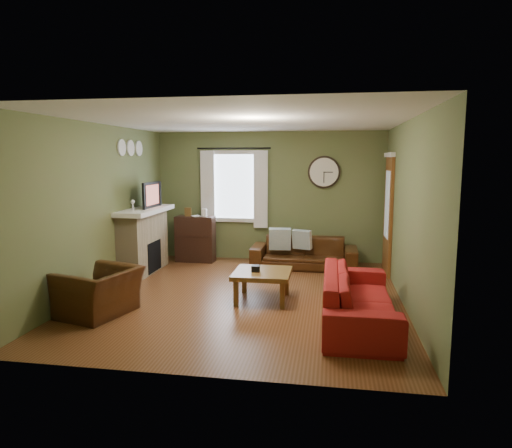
% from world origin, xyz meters
% --- Properties ---
extents(floor, '(4.60, 5.20, 0.00)m').
position_xyz_m(floor, '(0.00, 0.00, 0.00)').
color(floor, brown).
rests_on(floor, ground).
extents(ceiling, '(4.60, 5.20, 0.00)m').
position_xyz_m(ceiling, '(0.00, 0.00, 2.60)').
color(ceiling, white).
rests_on(ceiling, ground).
extents(wall_left, '(0.00, 5.20, 2.60)m').
position_xyz_m(wall_left, '(-2.30, 0.00, 1.30)').
color(wall_left, '#5E6A3E').
rests_on(wall_left, ground).
extents(wall_right, '(0.00, 5.20, 2.60)m').
position_xyz_m(wall_right, '(2.30, 0.00, 1.30)').
color(wall_right, '#5E6A3E').
rests_on(wall_right, ground).
extents(wall_back, '(4.60, 0.00, 2.60)m').
position_xyz_m(wall_back, '(0.00, 2.60, 1.30)').
color(wall_back, '#5E6A3E').
rests_on(wall_back, ground).
extents(wall_front, '(4.60, 0.00, 2.60)m').
position_xyz_m(wall_front, '(0.00, -2.60, 1.30)').
color(wall_front, '#5E6A3E').
rests_on(wall_front, ground).
extents(fireplace, '(0.40, 1.40, 1.10)m').
position_xyz_m(fireplace, '(-2.10, 1.15, 0.55)').
color(fireplace, tan).
rests_on(fireplace, floor).
extents(firebox, '(0.04, 0.60, 0.55)m').
position_xyz_m(firebox, '(-1.91, 1.15, 0.30)').
color(firebox, black).
rests_on(firebox, fireplace).
extents(mantel, '(0.58, 1.60, 0.08)m').
position_xyz_m(mantel, '(-2.07, 1.15, 1.14)').
color(mantel, white).
rests_on(mantel, fireplace).
extents(tv, '(0.08, 0.60, 0.35)m').
position_xyz_m(tv, '(-2.05, 1.30, 1.35)').
color(tv, black).
rests_on(tv, mantel).
extents(tv_screen, '(0.02, 0.62, 0.36)m').
position_xyz_m(tv_screen, '(-1.97, 1.30, 1.41)').
color(tv_screen, '#994C3F').
rests_on(tv_screen, mantel).
extents(medallion_left, '(0.28, 0.28, 0.03)m').
position_xyz_m(medallion_left, '(-2.28, 0.80, 2.25)').
color(medallion_left, white).
rests_on(medallion_left, wall_left).
extents(medallion_mid, '(0.28, 0.28, 0.03)m').
position_xyz_m(medallion_mid, '(-2.28, 1.15, 2.25)').
color(medallion_mid, white).
rests_on(medallion_mid, wall_left).
extents(medallion_right, '(0.28, 0.28, 0.03)m').
position_xyz_m(medallion_right, '(-2.28, 1.50, 2.25)').
color(medallion_right, white).
rests_on(medallion_right, wall_left).
extents(window_pane, '(1.00, 0.02, 1.30)m').
position_xyz_m(window_pane, '(-0.70, 2.58, 1.50)').
color(window_pane, silver).
rests_on(window_pane, wall_back).
extents(curtain_rod, '(0.03, 0.03, 1.50)m').
position_xyz_m(curtain_rod, '(-0.70, 2.48, 2.27)').
color(curtain_rod, black).
rests_on(curtain_rod, wall_back).
extents(curtain_left, '(0.28, 0.04, 1.55)m').
position_xyz_m(curtain_left, '(-1.25, 2.48, 1.45)').
color(curtain_left, white).
rests_on(curtain_left, wall_back).
extents(curtain_right, '(0.28, 0.04, 1.55)m').
position_xyz_m(curtain_right, '(-0.15, 2.48, 1.45)').
color(curtain_right, white).
rests_on(curtain_right, wall_back).
extents(wall_clock, '(0.64, 0.06, 0.64)m').
position_xyz_m(wall_clock, '(1.10, 2.55, 1.80)').
color(wall_clock, white).
rests_on(wall_clock, wall_back).
extents(door, '(0.05, 0.90, 2.10)m').
position_xyz_m(door, '(2.27, 1.85, 1.05)').
color(door, brown).
rests_on(door, floor).
extents(bookshelf, '(0.77, 0.33, 0.92)m').
position_xyz_m(bookshelf, '(-1.43, 2.17, 0.46)').
color(bookshelf, black).
rests_on(bookshelf, floor).
extents(book, '(0.25, 0.27, 0.02)m').
position_xyz_m(book, '(-1.46, 2.08, 0.96)').
color(book, brown).
rests_on(book, bookshelf).
extents(sofa_brown, '(1.99, 0.78, 0.58)m').
position_xyz_m(sofa_brown, '(0.76, 1.98, 0.29)').
color(sofa_brown, '#361B0B').
rests_on(sofa_brown, floor).
extents(pillow_left, '(0.42, 0.16, 0.41)m').
position_xyz_m(pillow_left, '(0.31, 1.94, 0.55)').
color(pillow_left, '#97ABB0').
rests_on(pillow_left, sofa_brown).
extents(pillow_right, '(0.38, 0.22, 0.36)m').
position_xyz_m(pillow_right, '(0.72, 1.95, 0.55)').
color(pillow_right, '#97ABB0').
rests_on(pillow_right, sofa_brown).
extents(sofa_red, '(0.87, 2.22, 0.65)m').
position_xyz_m(sofa_red, '(1.62, -0.85, 0.32)').
color(sofa_red, maroon).
rests_on(sofa_red, floor).
extents(armchair, '(1.05, 1.14, 0.62)m').
position_xyz_m(armchair, '(-1.75, -1.12, 0.31)').
color(armchair, '#361B0B').
rests_on(armchair, floor).
extents(coffee_table, '(0.83, 0.83, 0.44)m').
position_xyz_m(coffee_table, '(0.29, -0.15, 0.22)').
color(coffee_table, brown).
rests_on(coffee_table, floor).
extents(tissue_box, '(0.13, 0.13, 0.09)m').
position_xyz_m(tissue_box, '(0.19, -0.20, 0.40)').
color(tissue_box, black).
rests_on(tissue_box, coffee_table).
extents(wine_glass_a, '(0.07, 0.07, 0.19)m').
position_xyz_m(wine_glass_a, '(-2.05, 0.66, 1.28)').
color(wine_glass_a, white).
rests_on(wine_glass_a, mantel).
extents(wine_glass_b, '(0.06, 0.06, 0.18)m').
position_xyz_m(wine_glass_b, '(-2.05, 0.65, 1.27)').
color(wine_glass_b, white).
rests_on(wine_glass_b, mantel).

